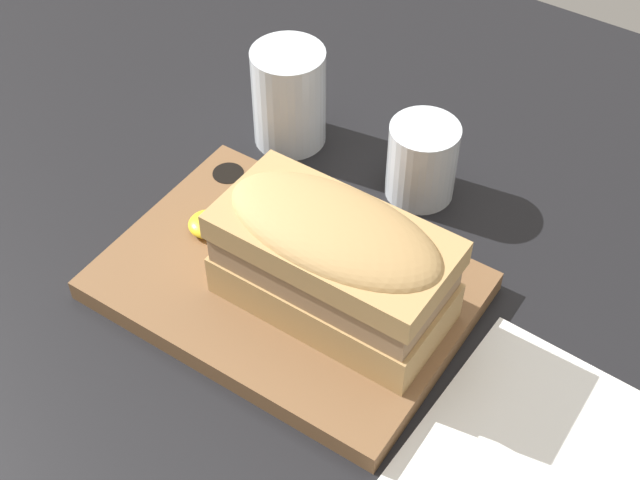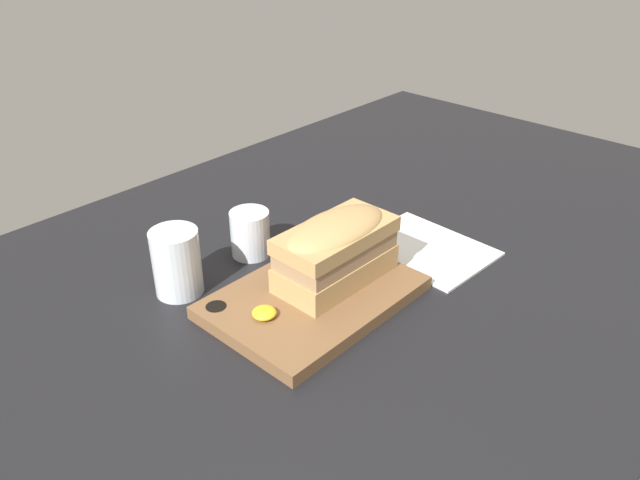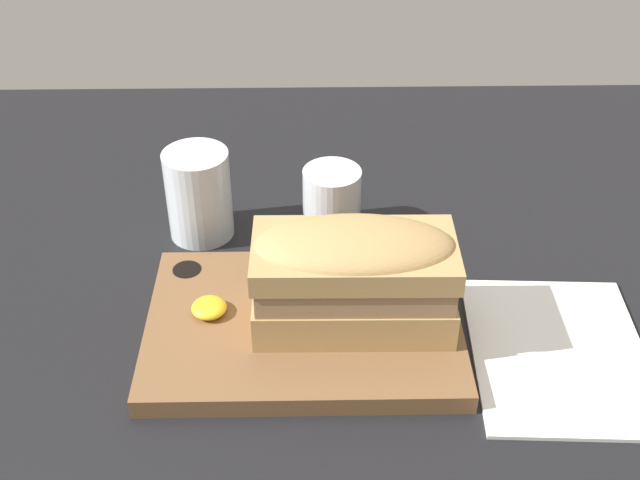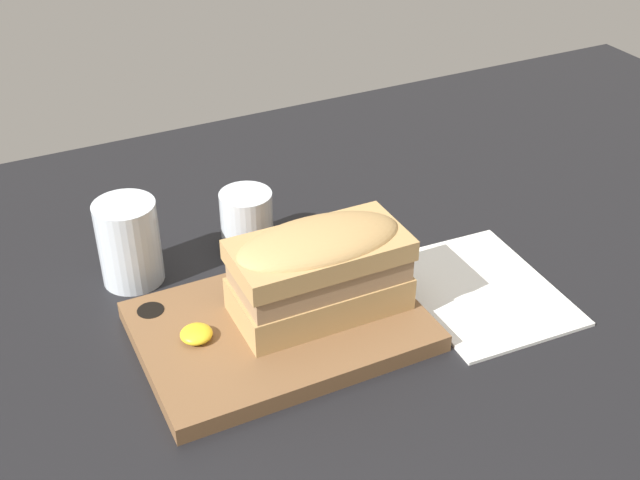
# 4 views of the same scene
# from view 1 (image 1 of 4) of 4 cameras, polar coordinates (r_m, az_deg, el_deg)

# --- Properties ---
(dining_table) EXTENTS (1.95, 0.96, 0.02)m
(dining_table) POSITION_cam_1_polar(r_m,az_deg,el_deg) (0.78, -3.72, -0.35)
(dining_table) COLOR black
(dining_table) RESTS_ON ground
(serving_board) EXTENTS (0.28, 0.20, 0.02)m
(serving_board) POSITION_cam_1_polar(r_m,az_deg,el_deg) (0.72, -2.15, -2.90)
(serving_board) COLOR brown
(serving_board) RESTS_ON dining_table
(sandwich) EXTENTS (0.18, 0.09, 0.10)m
(sandwich) POSITION_cam_1_polar(r_m,az_deg,el_deg) (0.65, 0.87, -1.15)
(sandwich) COLOR tan
(sandwich) RESTS_ON serving_board
(mustard_dollop) EXTENTS (0.03, 0.03, 0.01)m
(mustard_dollop) POSITION_cam_1_polar(r_m,az_deg,el_deg) (0.75, -7.22, 1.02)
(mustard_dollop) COLOR gold
(mustard_dollop) RESTS_ON serving_board
(water_glass) EXTENTS (0.07, 0.07, 0.10)m
(water_glass) POSITION_cam_1_polar(r_m,az_deg,el_deg) (0.84, -1.99, 8.79)
(water_glass) COLOR silver
(water_glass) RESTS_ON dining_table
(wine_glass) EXTENTS (0.06, 0.06, 0.07)m
(wine_glass) POSITION_cam_1_polar(r_m,az_deg,el_deg) (0.79, 6.52, 4.83)
(wine_glass) COLOR silver
(wine_glass) RESTS_ON dining_table
(napkin) EXTENTS (0.16, 0.20, 0.00)m
(napkin) POSITION_cam_1_polar(r_m,az_deg,el_deg) (0.65, 13.26, -13.58)
(napkin) COLOR white
(napkin) RESTS_ON dining_table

